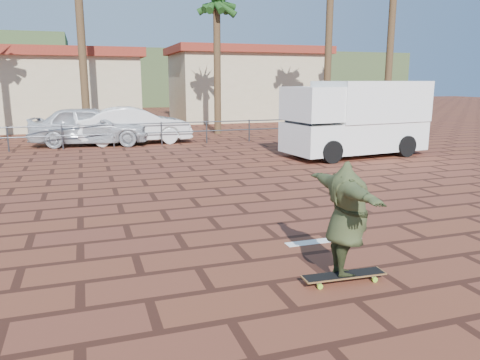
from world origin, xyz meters
name	(u,v)px	position (x,y,z in m)	size (l,w,h in m)	color
ground	(262,225)	(0.00, 0.00, 0.00)	(120.00, 120.00, 0.00)	brown
paint_stripe	(324,241)	(0.70, -1.20, 0.00)	(1.40, 0.22, 0.01)	white
guardrail	(161,129)	(0.00, 12.00, 0.68)	(24.06, 0.06, 1.00)	#47494F
palm_center	(217,6)	(3.50, 15.50, 6.36)	(2.40, 2.40, 7.75)	brown
building_west	(30,88)	(-6.00, 22.00, 2.28)	(12.60, 7.60, 4.50)	beige
building_east	(246,83)	(8.00, 24.00, 2.54)	(10.60, 6.60, 5.00)	beige
hill_front	(109,78)	(0.00, 50.00, 3.00)	(70.00, 18.00, 6.00)	#384C28
longboard	(344,275)	(0.14, -2.81, 0.10)	(1.21, 0.32, 0.12)	olive
skateboarder	(347,219)	(0.14, -2.81, 0.91)	(1.95, 0.53, 1.59)	#363E21
campervan	(356,117)	(6.37, 6.93, 1.43)	(5.46, 2.81, 2.72)	white
car_silver	(90,126)	(-2.88, 13.00, 0.84)	(1.99, 4.96, 1.69)	silver
car_white	(135,125)	(-1.00, 13.00, 0.80)	(1.69, 4.85, 1.60)	white
street_sign	(384,107)	(11.14, 12.00, 1.42)	(0.40, 0.17, 2.03)	gray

